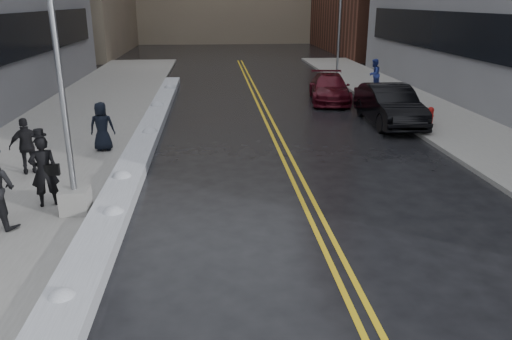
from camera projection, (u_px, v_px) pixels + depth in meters
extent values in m
plane|color=black|center=(214.00, 251.00, 10.56)|extent=(160.00, 160.00, 0.00)
cube|color=gray|center=(65.00, 134.00, 19.49)|extent=(5.50, 50.00, 0.15)
cube|color=gray|center=(452.00, 125.00, 20.78)|extent=(4.00, 50.00, 0.15)
cube|color=gold|center=(270.00, 131.00, 20.18)|extent=(0.12, 50.00, 0.01)
cube|color=gold|center=(277.00, 131.00, 20.20)|extent=(0.12, 50.00, 0.01)
cube|color=silver|center=(143.00, 143.00, 17.85)|extent=(0.90, 30.00, 0.34)
cube|color=gray|center=(76.00, 200.00, 12.03)|extent=(0.65, 0.65, 0.60)
cylinder|color=gray|center=(55.00, 38.00, 10.80)|extent=(0.14, 0.14, 7.00)
cylinder|color=maroon|center=(430.00, 117.00, 20.58)|extent=(0.24, 0.24, 0.60)
sphere|color=maroon|center=(431.00, 110.00, 20.48)|extent=(0.26, 0.26, 0.26)
cylinder|color=maroon|center=(430.00, 116.00, 20.57)|extent=(0.25, 0.10, 0.10)
cylinder|color=gray|center=(339.00, 38.00, 33.03)|extent=(0.14, 0.14, 5.00)
imported|color=black|center=(44.00, 171.00, 12.24)|extent=(0.77, 0.64, 1.80)
imported|color=black|center=(102.00, 126.00, 16.85)|extent=(0.83, 0.55, 1.67)
imported|color=black|center=(27.00, 146.00, 14.58)|extent=(1.06, 0.75, 1.68)
imported|color=navy|center=(374.00, 74.00, 28.46)|extent=(1.06, 1.05, 1.73)
imported|color=black|center=(389.00, 105.00, 21.05)|extent=(1.78, 5.04, 1.66)
imported|color=#440B15|center=(330.00, 88.00, 25.88)|extent=(2.56, 4.99, 1.39)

